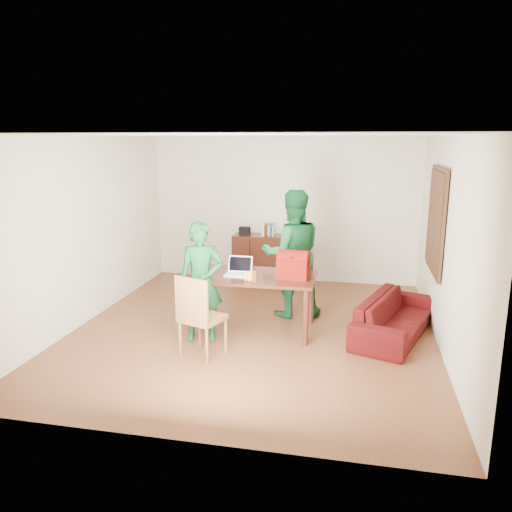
% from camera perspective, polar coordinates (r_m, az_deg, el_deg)
% --- Properties ---
extents(room, '(5.20, 5.70, 2.90)m').
position_cam_1_polar(room, '(6.93, -0.03, 2.02)').
color(room, '#442511').
rests_on(room, ground).
extents(table, '(1.74, 1.00, 0.81)m').
position_cam_1_polar(table, '(6.98, -0.33, -3.00)').
color(table, black).
rests_on(table, ground).
extents(chair, '(0.61, 0.59, 1.06)m').
position_cam_1_polar(chair, '(6.31, -6.17, -8.67)').
color(chair, brown).
rests_on(chair, ground).
extents(person_near, '(0.67, 0.52, 1.61)m').
position_cam_1_polar(person_near, '(6.67, -6.27, -2.94)').
color(person_near, '#125326').
rests_on(person_near, ground).
extents(person_far, '(1.12, 0.99, 1.93)m').
position_cam_1_polar(person_far, '(7.55, 4.16, 0.26)').
color(person_far, '#125325').
rests_on(person_far, ground).
extents(laptop, '(0.35, 0.24, 0.24)m').
position_cam_1_polar(laptop, '(6.93, -2.11, -1.85)').
color(laptop, white).
rests_on(laptop, table).
extents(bananas, '(0.14, 0.09, 0.05)m').
position_cam_1_polar(bananas, '(6.63, -0.88, -2.70)').
color(bananas, gold).
rests_on(bananas, table).
extents(bottle, '(0.07, 0.07, 0.19)m').
position_cam_1_polar(bottle, '(6.55, -0.18, -2.25)').
color(bottle, '#553813').
rests_on(bottle, table).
extents(red_bag, '(0.44, 0.29, 0.31)m').
position_cam_1_polar(red_bag, '(6.75, 4.28, -1.31)').
color(red_bag, '#6B0C07').
rests_on(red_bag, table).
extents(sofa, '(1.28, 1.97, 0.54)m').
position_cam_1_polar(sofa, '(7.18, 15.58, -6.70)').
color(sofa, '#3B0807').
rests_on(sofa, ground).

